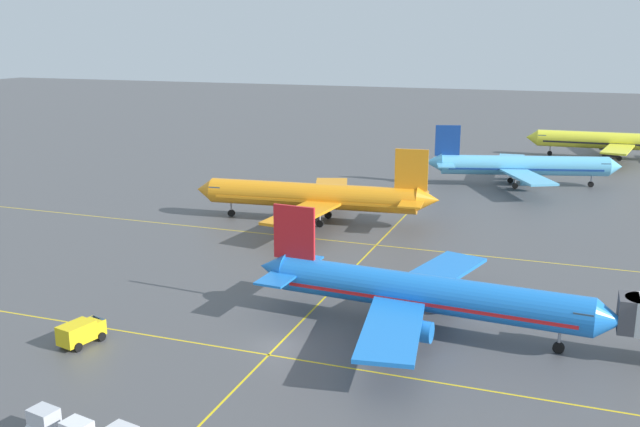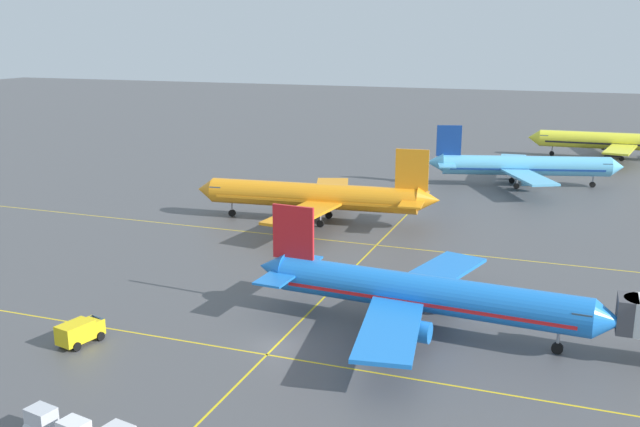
{
  "view_description": "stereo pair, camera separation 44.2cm",
  "coord_description": "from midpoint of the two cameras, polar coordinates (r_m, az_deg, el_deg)",
  "views": [
    {
      "loc": [
        23.18,
        -53.15,
        26.83
      ],
      "look_at": [
        -5.37,
        25.84,
        5.37
      ],
      "focal_mm": 39.89,
      "sensor_mm": 36.0,
      "label": 1
    },
    {
      "loc": [
        23.6,
        -53.0,
        26.83
      ],
      "look_at": [
        -5.37,
        25.84,
        5.37
      ],
      "focal_mm": 39.89,
      "sensor_mm": 36.0,
      "label": 2
    }
  ],
  "objects": [
    {
      "name": "airliner_second_row",
      "position": [
        102.57,
        -0.26,
        1.39
      ],
      "size": [
        36.35,
        31.2,
        11.29
      ],
      "color": "orange",
      "rests_on": "ground"
    },
    {
      "name": "ground_plane",
      "position": [
        63.9,
        -3.33,
        -10.52
      ],
      "size": [
        600.0,
        600.0,
        0.0
      ],
      "primitive_type": "plane",
      "color": "#4C4C4F"
    },
    {
      "name": "airliner_third_row",
      "position": [
        132.21,
        16.06,
        3.69
      ],
      "size": [
        34.29,
        29.22,
        10.81
      ],
      "color": "#5BB7E5",
      "rests_on": "ground"
    },
    {
      "name": "airliner_front_gate",
      "position": [
        66.13,
        8.31,
        -6.37
      ],
      "size": [
        34.14,
        29.4,
        10.61
      ],
      "color": "blue",
      "rests_on": "ground"
    },
    {
      "name": "baggage_cart_row_leftmost",
      "position": [
        54.23,
        -21.25,
        -15.17
      ],
      "size": [
        2.86,
        2.02,
        1.86
      ],
      "color": "#99999E",
      "rests_on": "ground"
    },
    {
      "name": "service_truck_red_van",
      "position": [
        67.09,
        -18.48,
        -8.93
      ],
      "size": [
        2.86,
        4.41,
        2.1
      ],
      "color": "yellow",
      "rests_on": "ground"
    },
    {
      "name": "airliner_far_left_stand",
      "position": [
        168.0,
        22.68,
        5.36
      ],
      "size": [
        36.19,
        31.24,
        11.26
      ],
      "color": "yellow",
      "rests_on": "ground"
    },
    {
      "name": "taxiway_markings",
      "position": [
        77.03,
        1.2,
        -6.05
      ],
      "size": [
        149.88,
        75.89,
        0.01
      ],
      "color": "yellow",
      "rests_on": "ground"
    }
  ]
}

